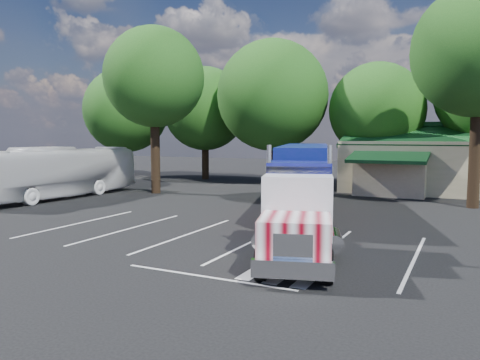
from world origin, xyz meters
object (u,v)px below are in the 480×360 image
at_px(semi_truck, 304,178).
at_px(tour_bus, 58,172).
at_px(woman, 290,221).
at_px(bicycle, 313,195).

xyz_separation_m(semi_truck, tour_bus, (-18.80, 1.58, -0.49)).
bearing_deg(tour_bus, woman, -15.28).
height_order(woman, tour_bus, tour_bus).
xyz_separation_m(woman, bicycle, (-2.70, 11.81, -0.36)).
bearing_deg(woman, tour_bus, 56.44).
relative_size(woman, bicycle, 0.97).
xyz_separation_m(semi_truck, bicycle, (-1.95, 7.84, -1.88)).
distance_m(bicycle, tour_bus, 18.03).
xyz_separation_m(semi_truck, woman, (0.75, -3.97, -1.52)).
bearing_deg(tour_bus, semi_truck, -4.24).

